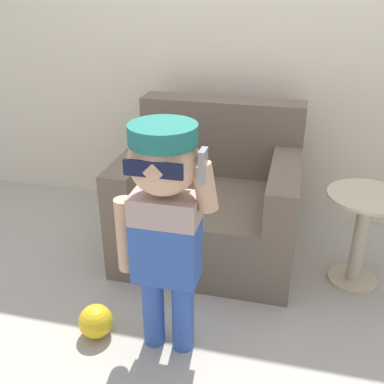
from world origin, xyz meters
TOP-DOWN VIEW (x-y plane):
  - ground_plane at (0.00, 0.00)m, footprint 10.00×10.00m
  - wall_back at (0.00, 0.72)m, footprint 10.00×0.05m
  - armchair at (-0.09, 0.13)m, footprint 1.02×0.89m
  - person_child at (-0.11, -0.75)m, footprint 0.44×0.33m
  - side_table at (0.77, -0.04)m, footprint 0.41×0.41m
  - toy_ball at (-0.46, -0.78)m, footprint 0.16×0.16m

SIDE VIEW (x-z plane):
  - ground_plane at x=0.00m, z-range 0.00..0.00m
  - toy_ball at x=-0.46m, z-range 0.00..0.16m
  - armchair at x=-0.09m, z-range -0.12..0.76m
  - side_table at x=0.77m, z-range 0.05..0.60m
  - person_child at x=-0.11m, z-range 0.18..1.25m
  - wall_back at x=0.00m, z-range 0.00..2.60m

